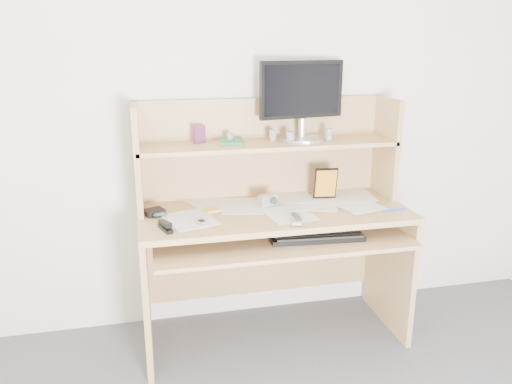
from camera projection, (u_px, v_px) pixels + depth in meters
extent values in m
cube|color=silver|center=(261.00, 107.00, 2.77)|extent=(3.60, 0.04, 2.50)
cube|color=tan|center=(275.00, 213.00, 2.62)|extent=(1.40, 0.60, 0.03)
cube|color=tan|center=(146.00, 291.00, 2.58)|extent=(0.03, 0.56, 0.72)
cube|color=tan|center=(389.00, 266.00, 2.87)|extent=(0.03, 0.56, 0.72)
cube|color=tan|center=(262.00, 260.00, 3.00)|extent=(1.34, 0.02, 0.41)
cube|color=tan|center=(281.00, 238.00, 2.53)|extent=(1.28, 0.55, 0.02)
cube|color=tan|center=(262.00, 148.00, 2.80)|extent=(1.40, 0.02, 0.55)
cube|color=tan|center=(137.00, 159.00, 2.53)|extent=(0.03, 0.30, 0.55)
cube|color=tan|center=(386.00, 147.00, 2.82)|extent=(0.03, 0.30, 0.55)
cube|color=tan|center=(268.00, 144.00, 2.66)|extent=(1.38, 0.30, 0.02)
cube|color=silver|center=(275.00, 209.00, 2.61)|extent=(1.32, 0.54, 0.01)
cube|color=black|center=(316.00, 236.00, 2.49)|extent=(0.48, 0.20, 0.02)
cube|color=black|center=(316.00, 233.00, 2.49)|extent=(0.45, 0.19, 0.01)
cube|color=#959691|center=(296.00, 219.00, 2.44)|extent=(0.08, 0.17, 0.02)
cube|color=#A8A9AB|center=(201.00, 221.00, 2.40)|extent=(0.07, 0.09, 0.02)
cube|color=black|center=(165.00, 225.00, 2.32)|extent=(0.07, 0.13, 0.04)
cube|color=black|center=(154.00, 212.00, 2.53)|extent=(0.12, 0.11, 0.02)
cube|color=#FFF643|center=(211.00, 210.00, 2.60)|extent=(0.09, 0.09, 0.01)
cube|color=#A5A5A7|center=(268.00, 200.00, 2.65)|extent=(0.11, 0.07, 0.06)
cube|color=black|center=(325.00, 183.00, 2.75)|extent=(0.13, 0.03, 0.18)
cylinder|color=blue|center=(394.00, 209.00, 2.59)|extent=(0.14, 0.02, 0.01)
cube|color=#A41A15|center=(199.00, 134.00, 2.62)|extent=(0.07, 0.05, 0.09)
cube|color=#34845B|center=(231.00, 142.00, 2.63)|extent=(0.15, 0.19, 0.02)
cylinder|color=black|center=(230.00, 138.00, 2.64)|extent=(0.04, 0.04, 0.05)
cylinder|color=white|center=(273.00, 136.00, 2.68)|extent=(0.05, 0.05, 0.06)
cylinder|color=black|center=(290.00, 137.00, 2.65)|extent=(0.05, 0.05, 0.06)
cylinder|color=white|center=(329.00, 135.00, 2.69)|extent=(0.04, 0.04, 0.07)
cylinder|color=silver|center=(302.00, 139.00, 2.72)|extent=(0.24, 0.24, 0.02)
cylinder|color=silver|center=(302.00, 128.00, 2.71)|extent=(0.04, 0.04, 0.10)
cube|color=black|center=(302.00, 90.00, 2.67)|extent=(0.48, 0.12, 0.30)
cube|color=black|center=(303.00, 90.00, 2.66)|extent=(0.44, 0.08, 0.26)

